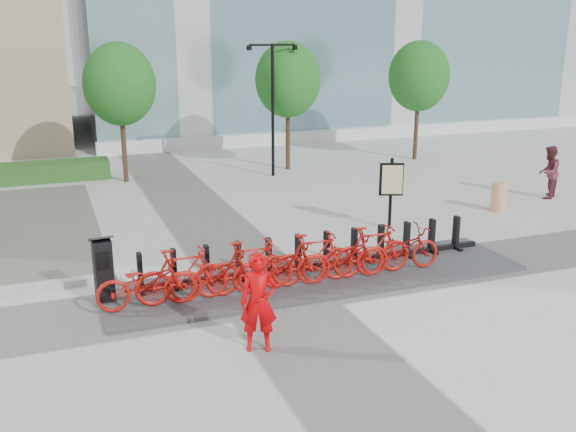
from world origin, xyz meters
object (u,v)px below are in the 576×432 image
object	(u,v)px
pedestrian	(549,172)
map_sign	(391,182)
kiosk	(103,269)
bike_0	(146,283)
construction_barrel	(499,197)
worker_red	(259,302)

from	to	relation	value
pedestrian	map_sign	xyz separation A→B (m)	(-6.71, -1.21, 0.46)
kiosk	map_sign	world-z (taller)	map_sign
map_sign	bike_0	bearing A→B (deg)	-135.14
construction_barrel	map_sign	distance (m)	4.24
bike_0	kiosk	world-z (taller)	kiosk
map_sign	kiosk	bearing A→B (deg)	-141.29
construction_barrel	worker_red	bearing A→B (deg)	-148.65
kiosk	pedestrian	size ratio (longest dim) A/B	0.80
pedestrian	map_sign	world-z (taller)	map_sign
worker_red	construction_barrel	world-z (taller)	worker_red
bike_0	pedestrian	size ratio (longest dim) A/B	1.12
pedestrian	map_sign	distance (m)	6.83
construction_barrel	map_sign	size ratio (longest dim) A/B	0.45
kiosk	construction_barrel	distance (m)	12.59
kiosk	pedestrian	distance (m)	15.28
pedestrian	worker_red	bearing A→B (deg)	-6.99
pedestrian	kiosk	bearing A→B (deg)	-21.19
kiosk	worker_red	world-z (taller)	worker_red
bike_0	construction_barrel	distance (m)	12.04
pedestrian	map_sign	bearing A→B (deg)	-25.27
kiosk	map_sign	bearing A→B (deg)	11.40
worker_red	kiosk	bearing A→B (deg)	146.18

